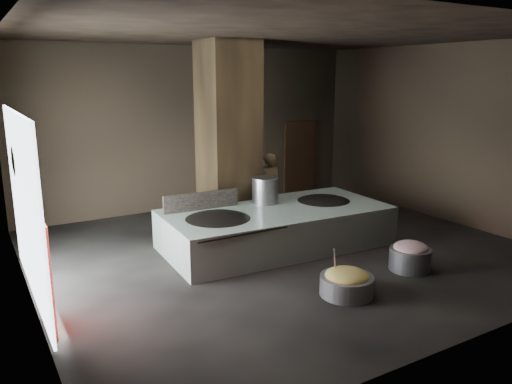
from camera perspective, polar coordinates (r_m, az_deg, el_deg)
floor at (r=10.92m, az=3.04°, el=-6.93°), size 10.00×9.00×0.10m
ceiling at (r=10.30m, az=3.37°, el=17.89°), size 10.00×9.00×0.10m
back_wall at (r=14.34m, az=-7.02°, el=7.26°), size 10.00×0.10×4.50m
front_wall at (r=7.10m, az=24.01°, el=0.26°), size 10.00×0.10×4.50m
left_wall at (r=8.67m, az=-25.80°, el=2.24°), size 0.10×9.00×4.50m
right_wall at (r=13.80m, az=21.03°, el=6.26°), size 0.10×9.00×4.50m
pillar at (r=11.83m, az=-3.16°, el=6.11°), size 1.20×1.20×4.50m
hearth_platform at (r=11.07m, az=2.31°, el=-4.03°), size 5.02×2.58×0.85m
platform_cap at (r=10.97m, az=2.33°, el=-2.09°), size 4.80×2.31×0.03m
wok_left at (r=10.25m, az=-4.36°, el=-3.59°), size 1.55×1.55×0.43m
wok_left_rim at (r=10.23m, az=-4.37°, el=-3.21°), size 1.58×1.58×0.05m
wok_right at (r=11.79m, az=7.71°, el=-1.45°), size 1.44×1.44×0.41m
wok_right_rim at (r=11.77m, az=7.72°, el=-1.12°), size 1.47×1.47×0.05m
stock_pot at (r=11.37m, az=1.05°, el=0.10°), size 0.60×0.60×0.64m
splash_guard at (r=10.88m, az=-6.26°, el=-1.12°), size 1.71×0.14×0.43m
cook at (r=12.69m, az=1.45°, el=0.43°), size 0.71×0.51×1.81m
veg_basin at (r=8.88m, az=10.32°, el=-10.46°), size 1.22×1.22×0.34m
veg_fill at (r=8.81m, az=10.36°, el=-9.39°), size 0.76×0.76×0.23m
ladle at (r=8.75m, az=9.02°, el=-8.08°), size 0.30×0.26×0.66m
meat_basin at (r=10.24m, az=17.18°, el=-7.33°), size 1.04×1.04×0.44m
meat_fill at (r=10.16m, az=17.27°, el=-6.10°), size 0.66×0.66×0.25m
doorway_near at (r=14.93m, az=-2.52°, el=3.12°), size 1.18×0.08×2.38m
doorway_near_glow at (r=14.86m, az=-3.12°, el=2.86°), size 0.75×0.04×1.77m
doorway_far at (r=16.18m, az=5.02°, el=3.86°), size 1.18×0.08×2.38m
doorway_far_glow at (r=16.40m, az=5.05°, el=3.81°), size 0.86×0.04×2.03m
left_opening at (r=9.01m, az=-24.88°, el=-1.55°), size 0.04×4.20×3.10m
pavilion_sliver at (r=8.00m, az=-22.83°, el=-8.78°), size 0.05×0.90×1.70m
tree_silhouette at (r=9.98m, az=-25.33°, el=3.26°), size 0.28×1.10×1.10m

